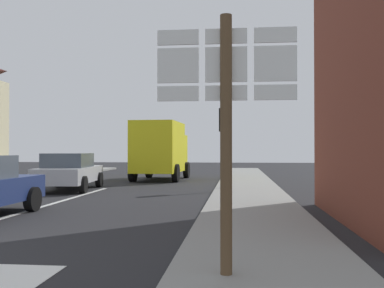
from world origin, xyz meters
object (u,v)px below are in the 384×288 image
object	(u,v)px
sedan_far	(70,171)
delivery_truck	(161,149)
route_sign_post	(226,116)
traffic_light_near_right	(223,130)
traffic_light_far_right	(227,133)

from	to	relation	value
sedan_far	delivery_truck	world-z (taller)	delivery_truck
route_sign_post	traffic_light_near_right	distance (m)	11.87
route_sign_post	traffic_light_far_right	size ratio (longest dim) A/B	0.94
delivery_truck	traffic_light_far_right	distance (m)	3.88
delivery_truck	traffic_light_near_right	xyz separation A→B (m)	(3.52, -6.00, 0.74)
traffic_light_near_right	delivery_truck	bearing A→B (deg)	120.39
sedan_far	route_sign_post	bearing A→B (deg)	-60.74
delivery_truck	route_sign_post	bearing A→B (deg)	-77.53
traffic_light_near_right	traffic_light_far_right	bearing A→B (deg)	90.00
delivery_truck	route_sign_post	world-z (taller)	route_sign_post
traffic_light_far_right	traffic_light_near_right	bearing A→B (deg)	-90.00
sedan_far	traffic_light_far_right	distance (m)	9.90
traffic_light_far_right	traffic_light_near_right	xyz separation A→B (m)	(0.00, -7.38, -0.15)
delivery_truck	traffic_light_near_right	distance (m)	7.00
traffic_light_far_right	route_sign_post	bearing A→B (deg)	-88.72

